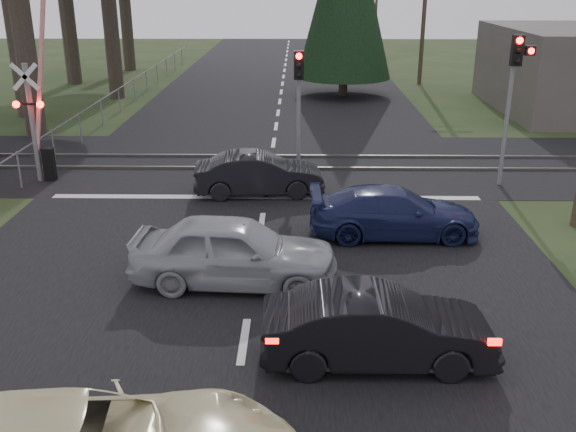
{
  "coord_description": "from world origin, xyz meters",
  "views": [
    {
      "loc": [
        0.98,
        -10.27,
        6.36
      ],
      "look_at": [
        0.77,
        3.15,
        1.3
      ],
      "focal_mm": 40.0,
      "sensor_mm": 36.0,
      "label": 1
    }
  ],
  "objects_px": {
    "crossing_signal": "(39,119)",
    "traffic_signal_center": "(299,91)",
    "silver_car": "(234,251)",
    "blue_sedan": "(394,213)",
    "utility_pole_mid": "(425,4)",
    "dark_car_far": "(259,174)",
    "traffic_signal_right": "(514,82)",
    "dark_hatchback": "(378,328)"
  },
  "relations": [
    {
      "from": "crossing_signal",
      "to": "traffic_signal_right",
      "type": "bearing_deg",
      "value": -1.21
    },
    {
      "from": "traffic_signal_center",
      "to": "dark_hatchback",
      "type": "relative_size",
      "value": 1.02
    },
    {
      "from": "traffic_signal_center",
      "to": "blue_sedan",
      "type": "relative_size",
      "value": 0.94
    },
    {
      "from": "crossing_signal",
      "to": "dark_car_far",
      "type": "xyz_separation_m",
      "value": [
        7.07,
        -1.29,
        -1.41
      ]
    },
    {
      "from": "silver_car",
      "to": "blue_sedan",
      "type": "height_order",
      "value": "silver_car"
    },
    {
      "from": "utility_pole_mid",
      "to": "blue_sedan",
      "type": "xyz_separation_m",
      "value": [
        -5.03,
        -24.77,
        -4.09
      ]
    },
    {
      "from": "traffic_signal_center",
      "to": "silver_car",
      "type": "distance_m",
      "value": 8.63
    },
    {
      "from": "crossing_signal",
      "to": "traffic_signal_right",
      "type": "xyz_separation_m",
      "value": [
        14.82,
        -0.31,
        1.26
      ]
    },
    {
      "from": "traffic_signal_center",
      "to": "dark_car_far",
      "type": "xyz_separation_m",
      "value": [
        -1.2,
        -2.18,
        -2.16
      ]
    },
    {
      "from": "traffic_signal_center",
      "to": "dark_hatchback",
      "type": "xyz_separation_m",
      "value": [
        1.37,
        -11.28,
        -2.14
      ]
    },
    {
      "from": "crossing_signal",
      "to": "blue_sedan",
      "type": "distance_m",
      "value": 11.76
    },
    {
      "from": "crossing_signal",
      "to": "traffic_signal_center",
      "type": "xyz_separation_m",
      "value": [
        8.27,
        0.89,
        0.75
      ]
    },
    {
      "from": "silver_car",
      "to": "dark_car_far",
      "type": "xyz_separation_m",
      "value": [
        0.18,
        6.1,
        -0.11
      ]
    },
    {
      "from": "silver_car",
      "to": "blue_sedan",
      "type": "bearing_deg",
      "value": -50.0
    },
    {
      "from": "crossing_signal",
      "to": "utility_pole_mid",
      "type": "height_order",
      "value": "utility_pole_mid"
    },
    {
      "from": "utility_pole_mid",
      "to": "silver_car",
      "type": "relative_size",
      "value": 2.02
    },
    {
      "from": "traffic_signal_right",
      "to": "dark_hatchback",
      "type": "height_order",
      "value": "traffic_signal_right"
    },
    {
      "from": "traffic_signal_right",
      "to": "traffic_signal_center",
      "type": "relative_size",
      "value": 1.15
    },
    {
      "from": "traffic_signal_right",
      "to": "utility_pole_mid",
      "type": "height_order",
      "value": "utility_pole_mid"
    },
    {
      "from": "crossing_signal",
      "to": "dark_car_far",
      "type": "distance_m",
      "value": 7.33
    },
    {
      "from": "crossing_signal",
      "to": "traffic_signal_center",
      "type": "distance_m",
      "value": 8.36
    },
    {
      "from": "silver_car",
      "to": "blue_sedan",
      "type": "xyz_separation_m",
      "value": [
        3.85,
        2.83,
        -0.13
      ]
    },
    {
      "from": "traffic_signal_center",
      "to": "dark_car_far",
      "type": "relative_size",
      "value": 1.05
    },
    {
      "from": "utility_pole_mid",
      "to": "dark_hatchback",
      "type": "height_order",
      "value": "utility_pole_mid"
    },
    {
      "from": "traffic_signal_center",
      "to": "utility_pole_mid",
      "type": "distance_m",
      "value": 20.82
    },
    {
      "from": "traffic_signal_right",
      "to": "blue_sedan",
      "type": "height_order",
      "value": "traffic_signal_right"
    },
    {
      "from": "blue_sedan",
      "to": "dark_car_far",
      "type": "distance_m",
      "value": 4.92
    },
    {
      "from": "traffic_signal_center",
      "to": "dark_hatchback",
      "type": "distance_m",
      "value": 11.57
    },
    {
      "from": "utility_pole_mid",
      "to": "traffic_signal_right",
      "type": "bearing_deg",
      "value": -92.66
    },
    {
      "from": "blue_sedan",
      "to": "dark_car_far",
      "type": "xyz_separation_m",
      "value": [
        -3.67,
        3.27,
        0.02
      ]
    },
    {
      "from": "utility_pole_mid",
      "to": "traffic_signal_center",
      "type": "bearing_deg",
      "value": -111.21
    },
    {
      "from": "dark_hatchback",
      "to": "silver_car",
      "type": "height_order",
      "value": "silver_car"
    },
    {
      "from": "crossing_signal",
      "to": "silver_car",
      "type": "distance_m",
      "value": 10.18
    },
    {
      "from": "blue_sedan",
      "to": "dark_car_far",
      "type": "bearing_deg",
      "value": 47.29
    },
    {
      "from": "dark_car_far",
      "to": "crossing_signal",
      "type": "bearing_deg",
      "value": 74.99
    },
    {
      "from": "dark_hatchback",
      "to": "traffic_signal_center",
      "type": "bearing_deg",
      "value": 6.02
    },
    {
      "from": "blue_sedan",
      "to": "dark_car_far",
      "type": "height_order",
      "value": "dark_car_far"
    },
    {
      "from": "utility_pole_mid",
      "to": "dark_hatchback",
      "type": "bearing_deg",
      "value": -101.32
    },
    {
      "from": "traffic_signal_right",
      "to": "traffic_signal_center",
      "type": "bearing_deg",
      "value": 169.59
    },
    {
      "from": "traffic_signal_right",
      "to": "crossing_signal",
      "type": "bearing_deg",
      "value": 178.79
    },
    {
      "from": "traffic_signal_right",
      "to": "utility_pole_mid",
      "type": "xyz_separation_m",
      "value": [
        0.95,
        20.53,
        1.41
      ]
    },
    {
      "from": "crossing_signal",
      "to": "traffic_signal_right",
      "type": "distance_m",
      "value": 14.88
    }
  ]
}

